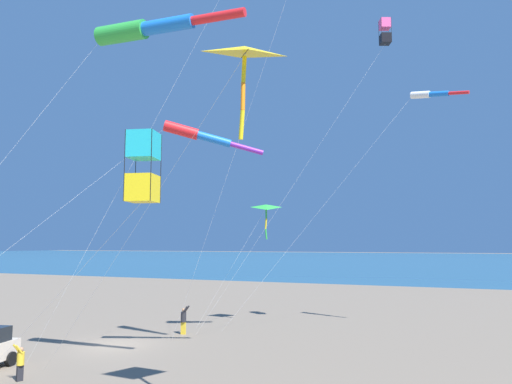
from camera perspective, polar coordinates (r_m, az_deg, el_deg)
The scene contains 11 objects.
ground_plane at distance 29.57m, azimuth -16.84°, elevation -17.26°, with size 600.00×600.00×0.00m, color #756654.
ocean_water_strip at distance 188.61m, azimuth 16.93°, elevation -7.74°, with size 240.00×600.00×0.01m, color #285B7A.
person_adult_flyer at distance 31.71m, azimuth -8.73°, elevation -14.87°, with size 0.46×0.57×1.81m.
person_child_green_jacket at distance 23.46m, azimuth -26.58°, elevation -17.76°, with size 0.53×0.46×1.54m.
kite_box_small_distant at distance 13.64m, azimuth -13.49°, elevation 2.95°, with size 3.68×10.71×8.91m.
kite_windsock_white_trailing at distance 24.30m, azimuth -6.92°, elevation 6.83°, with size 12.12×13.02×11.99m.
kite_windsock_checkered_midright at distance 34.21m, azimuth 20.28°, elevation 10.97°, with size 4.52×15.84×16.14m.
kite_box_teal_far_right at distance 33.29m, azimuth 15.29°, elevation 18.14°, with size 3.65×12.29×20.26m.
kite_delta_long_streamer_left at distance 16.18m, azimuth -1.41°, elevation 16.36°, with size 4.53×12.77×12.42m.
kite_windsock_green_low_center at distance 22.43m, azimuth -13.12°, elevation 18.64°, with size 6.47×14.77×15.61m.
kite_delta_rainbow_low_near at distance 34.19m, azimuth 1.23°, elevation -1.87°, with size 3.33×5.21×8.77m.
Camera 1 is at (22.64, 18.12, 5.78)m, focal length 33.12 mm.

